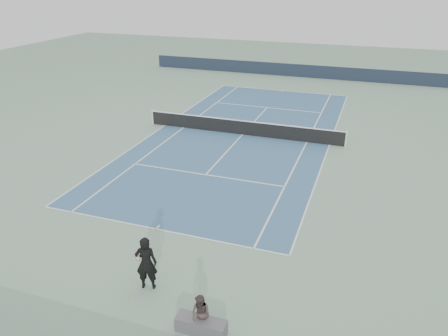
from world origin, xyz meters
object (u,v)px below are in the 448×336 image
(spectator_bench, at_px, (201,320))
(tennis_ball, at_px, (128,299))
(tennis_player, at_px, (146,263))
(tennis_net, at_px, (243,127))

(spectator_bench, bearing_deg, tennis_ball, 169.55)
(tennis_player, bearing_deg, tennis_net, 95.31)
(tennis_net, distance_m, tennis_ball, 15.95)
(tennis_player, bearing_deg, spectator_bench, -27.73)
(tennis_player, bearing_deg, tennis_ball, -111.88)
(tennis_net, xyz_separation_m, tennis_player, (1.41, -15.14, 0.46))
(tennis_player, relative_size, tennis_ball, 25.82)
(tennis_net, bearing_deg, tennis_player, -84.69)
(tennis_player, xyz_separation_m, tennis_ball, (-0.31, -0.77, -0.93))
(tennis_net, height_order, spectator_bench, spectator_bench)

